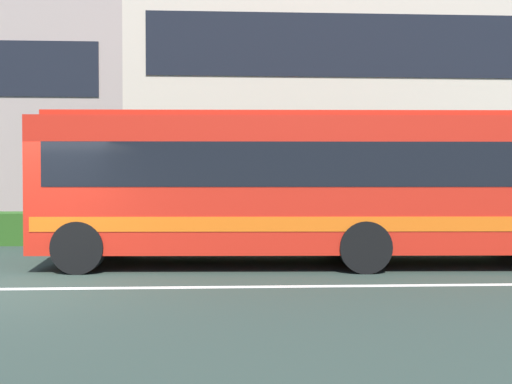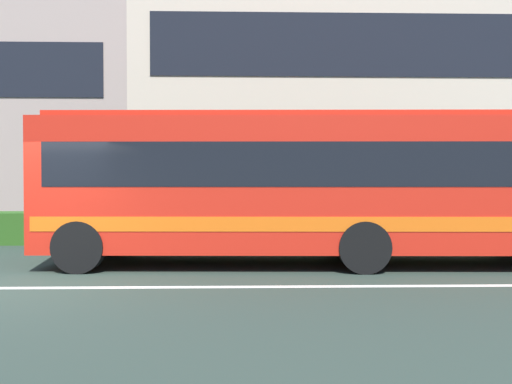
% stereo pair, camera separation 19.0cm
% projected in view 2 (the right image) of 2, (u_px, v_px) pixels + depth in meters
% --- Properties ---
extents(ground_plane, '(160.00, 160.00, 0.00)m').
position_uv_depth(ground_plane, '(11.00, 288.00, 8.05)').
color(ground_plane, '#2B3A31').
extents(lane_centre_line, '(60.00, 0.16, 0.01)m').
position_uv_depth(lane_centre_line, '(11.00, 288.00, 8.05)').
color(lane_centre_line, silver).
rests_on(lane_centre_line, ground_plane).
extents(hedge_row_far, '(22.61, 1.10, 0.88)m').
position_uv_depth(hedge_row_far, '(152.00, 227.00, 14.06)').
color(hedge_row_far, '#2A561B').
rests_on(hedge_row_far, ground_plane).
extents(apartment_block_right, '(21.34, 10.03, 11.80)m').
position_uv_depth(apartment_block_right, '(378.00, 95.00, 23.31)').
color(apartment_block_right, '#C4B29B').
rests_on(apartment_block_right, ground_plane).
extents(transit_bus, '(11.58, 2.94, 3.13)m').
position_uv_depth(transit_bus, '(320.00, 183.00, 10.48)').
color(transit_bus, red).
rests_on(transit_bus, ground_plane).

